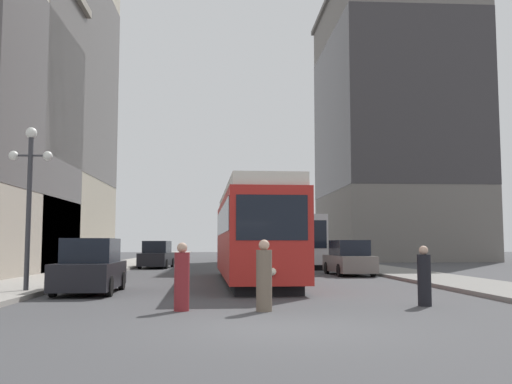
# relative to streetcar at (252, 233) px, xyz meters

# --- Properties ---
(ground_plane) EXTENTS (200.00, 200.00, 0.00)m
(ground_plane) POSITION_rel_streetcar_xyz_m (-0.17, -13.30, -2.10)
(ground_plane) COLOR #424244
(sidewalk_left) EXTENTS (3.36, 120.00, 0.15)m
(sidewalk_left) POSITION_rel_streetcar_xyz_m (-8.66, 26.70, -2.03)
(sidewalk_left) COLOR gray
(sidewalk_left) RESTS_ON ground
(sidewalk_right) EXTENTS (3.36, 120.00, 0.15)m
(sidewalk_right) POSITION_rel_streetcar_xyz_m (8.33, 26.70, -2.03)
(sidewalk_right) COLOR gray
(sidewalk_right) RESTS_ON ground
(streetcar) EXTENTS (3.07, 14.27, 3.89)m
(streetcar) POSITION_rel_streetcar_xyz_m (0.00, 0.00, 0.00)
(streetcar) COLOR black
(streetcar) RESTS_ON ground
(transit_bus) EXTENTS (2.63, 13.02, 3.45)m
(transit_bus) POSITION_rel_streetcar_xyz_m (3.90, 16.70, -0.15)
(transit_bus) COLOR black
(transit_bus) RESTS_ON ground
(parked_car_left_near) EXTENTS (1.98, 4.38, 1.82)m
(parked_car_left_near) POSITION_rel_streetcar_xyz_m (-5.69, -4.85, -1.26)
(parked_car_left_near) COLOR black
(parked_car_left_near) RESTS_ON ground
(parked_car_left_mid) EXTENTS (2.09, 4.70, 1.82)m
(parked_car_left_mid) POSITION_rel_streetcar_xyz_m (-5.68, 14.96, -1.26)
(parked_car_left_mid) COLOR black
(parked_car_left_mid) RESTS_ON ground
(parked_car_right_far) EXTENTS (2.02, 4.69, 1.82)m
(parked_car_right_far) POSITION_rel_streetcar_xyz_m (5.35, 5.39, -1.26)
(parked_car_right_far) COLOR black
(parked_car_right_far) RESTS_ON ground
(pedestrian_crossing_near) EXTENTS (0.36, 0.36, 1.59)m
(pedestrian_crossing_near) POSITION_rel_streetcar_xyz_m (4.06, -9.45, -1.36)
(pedestrian_crossing_near) COLOR black
(pedestrian_crossing_near) RESTS_ON ground
(pedestrian_crossing_far) EXTENTS (0.37, 0.37, 1.67)m
(pedestrian_crossing_far) POSITION_rel_streetcar_xyz_m (-2.28, -10.16, -1.32)
(pedestrian_crossing_far) COLOR maroon
(pedestrian_crossing_far) RESTS_ON ground
(pedestrian_on_sidewalk) EXTENTS (0.39, 0.39, 1.74)m
(pedestrian_on_sidewalk) POSITION_rel_streetcar_xyz_m (-0.26, -10.36, -1.29)
(pedestrian_on_sidewalk) COLOR #6B5B4C
(pedestrian_on_sidewalk) RESTS_ON ground
(lamp_post_left_near) EXTENTS (1.41, 0.36, 5.31)m
(lamp_post_left_near) POSITION_rel_streetcar_xyz_m (-7.58, -5.44, 1.55)
(lamp_post_left_near) COLOR #333338
(lamp_post_left_near) RESTS_ON sidewalk_left
(building_left_corner) EXTENTS (11.96, 20.55, 25.79)m
(building_left_corner) POSITION_rel_streetcar_xyz_m (-16.02, 15.07, 11.18)
(building_left_corner) COLOR #B2A893
(building_left_corner) RESTS_ON ground
(building_right_corner) EXTENTS (14.10, 20.06, 28.00)m
(building_right_corner) POSITION_rel_streetcar_xyz_m (16.76, 34.60, 12.33)
(building_right_corner) COLOR slate
(building_right_corner) RESTS_ON ground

